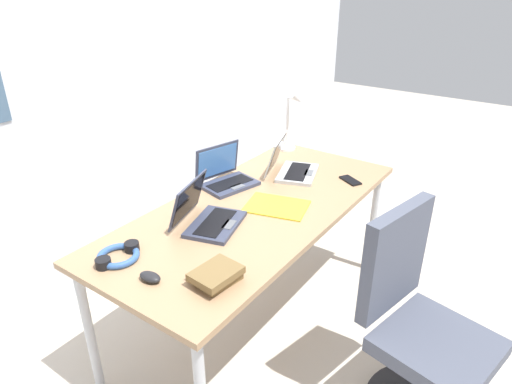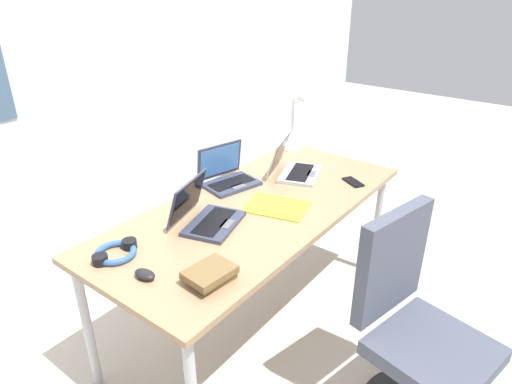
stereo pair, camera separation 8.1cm
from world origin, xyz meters
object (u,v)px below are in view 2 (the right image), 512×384
(laptop_far_corner, at_px, (228,177))
(office_chair, at_px, (415,343))
(book_stack, at_px, (209,274))
(paper_folder_far_corner, at_px, (276,206))
(cell_phone, at_px, (353,182))
(headphones, at_px, (115,252))
(computer_mouse, at_px, (145,274))
(desk_lamp, at_px, (297,122))
(laptop_back_right, at_px, (294,168))
(laptop_near_mouse, at_px, (206,215))

(laptop_far_corner, bearing_deg, office_chair, -98.89)
(book_stack, relative_size, paper_folder_far_corner, 0.66)
(office_chair, bearing_deg, cell_phone, 45.49)
(book_stack, bearing_deg, headphones, 105.18)
(cell_phone, bearing_deg, computer_mouse, -162.01)
(laptop_far_corner, xyz_separation_m, book_stack, (-0.72, -0.52, -0.01))
(office_chair, bearing_deg, desk_lamp, 53.80)
(laptop_far_corner, distance_m, paper_folder_far_corner, 0.39)
(headphones, height_order, paper_folder_far_corner, headphones)
(headphones, height_order, book_stack, book_stack)
(laptop_far_corner, bearing_deg, book_stack, -144.02)
(laptop_back_right, relative_size, laptop_near_mouse, 1.02)
(computer_mouse, relative_size, headphones, 0.45)
(office_chair, bearing_deg, book_stack, 128.17)
(computer_mouse, distance_m, office_chair, 1.18)
(desk_lamp, bearing_deg, laptop_near_mouse, -169.74)
(computer_mouse, bearing_deg, book_stack, -60.77)
(laptop_far_corner, xyz_separation_m, laptop_back_right, (0.34, -0.22, 0.00))
(headphones, bearing_deg, book_stack, -74.82)
(laptop_far_corner, xyz_separation_m, computer_mouse, (-0.87, -0.31, -0.03))
(desk_lamp, relative_size, cell_phone, 2.94)
(computer_mouse, xyz_separation_m, cell_phone, (1.31, -0.25, -0.01))
(headphones, distance_m, paper_folder_far_corner, 0.83)
(laptop_back_right, xyz_separation_m, book_stack, (-1.06, -0.30, -0.02))
(book_stack, xyz_separation_m, paper_folder_far_corner, (0.66, 0.14, -0.03))
(laptop_back_right, height_order, cell_phone, laptop_back_right)
(cell_phone, height_order, book_stack, book_stack)
(computer_mouse, bearing_deg, laptop_near_mouse, 7.41)
(cell_phone, bearing_deg, office_chair, -105.93)
(desk_lamp, xyz_separation_m, paper_folder_far_corner, (-0.75, -0.37, -0.19))
(laptop_back_right, bearing_deg, cell_phone, -71.84)
(laptop_back_right, xyz_separation_m, paper_folder_far_corner, (-0.40, -0.16, -0.04))
(laptop_near_mouse, height_order, office_chair, office_chair)
(desk_lamp, xyz_separation_m, laptop_near_mouse, (-1.09, -0.20, -0.15))
(cell_phone, bearing_deg, paper_folder_far_corner, -170.53)
(laptop_back_right, xyz_separation_m, computer_mouse, (-1.20, -0.09, -0.03))
(desk_lamp, bearing_deg, headphones, -177.11)
(laptop_near_mouse, distance_m, book_stack, 0.44)
(computer_mouse, height_order, headphones, headphones)
(laptop_far_corner, xyz_separation_m, laptop_near_mouse, (-0.41, -0.21, 0.00))
(cell_phone, distance_m, book_stack, 1.17)
(office_chair, bearing_deg, headphones, 120.35)
(laptop_near_mouse, height_order, paper_folder_far_corner, laptop_near_mouse)
(office_chair, bearing_deg, laptop_near_mouse, 102.44)
(laptop_far_corner, relative_size, book_stack, 1.66)
(laptop_near_mouse, bearing_deg, laptop_far_corner, 27.45)
(laptop_back_right, relative_size, computer_mouse, 3.94)
(laptop_near_mouse, xyz_separation_m, paper_folder_far_corner, (0.34, -0.17, -0.04))
(laptop_near_mouse, relative_size, book_stack, 1.82)
(desk_lamp, relative_size, office_chair, 0.41)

